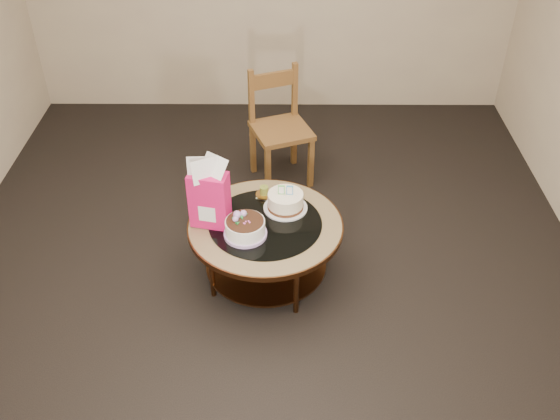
{
  "coord_description": "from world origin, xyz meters",
  "views": [
    {
      "loc": [
        0.12,
        -3.17,
        2.99
      ],
      "look_at": [
        0.1,
        0.02,
        0.55
      ],
      "focal_mm": 40.0,
      "sensor_mm": 36.0,
      "label": 1
    }
  ],
  "objects_px": {
    "gift_bag": "(209,193)",
    "dining_chair": "(280,127)",
    "cream_cake": "(285,202)",
    "decorated_cake": "(245,229)",
    "coffee_table": "(266,232)"
  },
  "relations": [
    {
      "from": "gift_bag",
      "to": "dining_chair",
      "type": "distance_m",
      "value": 1.32
    },
    {
      "from": "cream_cake",
      "to": "dining_chair",
      "type": "distance_m",
      "value": 1.06
    },
    {
      "from": "gift_bag",
      "to": "dining_chair",
      "type": "bearing_deg",
      "value": 82.65
    },
    {
      "from": "decorated_cake",
      "to": "gift_bag",
      "type": "relative_size",
      "value": 0.56
    },
    {
      "from": "gift_bag",
      "to": "dining_chair",
      "type": "xyz_separation_m",
      "value": [
        0.44,
        1.22,
        -0.23
      ]
    },
    {
      "from": "coffee_table",
      "to": "gift_bag",
      "type": "height_order",
      "value": "gift_bag"
    },
    {
      "from": "cream_cake",
      "to": "gift_bag",
      "type": "xyz_separation_m",
      "value": [
        -0.48,
        -0.16,
        0.18
      ]
    },
    {
      "from": "gift_bag",
      "to": "coffee_table",
      "type": "bearing_deg",
      "value": 12.84
    },
    {
      "from": "coffee_table",
      "to": "gift_bag",
      "type": "relative_size",
      "value": 2.08
    },
    {
      "from": "gift_bag",
      "to": "cream_cake",
      "type": "bearing_deg",
      "value": 30.6
    },
    {
      "from": "decorated_cake",
      "to": "dining_chair",
      "type": "distance_m",
      "value": 1.36
    },
    {
      "from": "decorated_cake",
      "to": "cream_cake",
      "type": "xyz_separation_m",
      "value": [
        0.26,
        0.28,
        0.01
      ]
    },
    {
      "from": "decorated_cake",
      "to": "coffee_table",
      "type": "bearing_deg",
      "value": 44.72
    },
    {
      "from": "cream_cake",
      "to": "coffee_table",
      "type": "bearing_deg",
      "value": -126.12
    },
    {
      "from": "coffee_table",
      "to": "gift_bag",
      "type": "distance_m",
      "value": 0.48
    }
  ]
}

